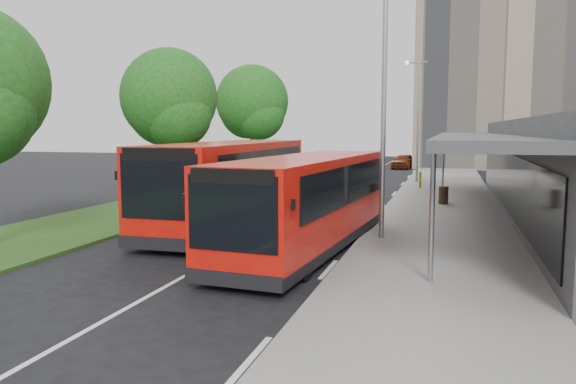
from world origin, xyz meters
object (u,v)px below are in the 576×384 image
lamp_post_near (381,95)px  litter_bin (443,195)px  tree_far (252,106)px  tree_mid (170,103)px  bollard (420,180)px  car_near (403,161)px  bus_main (307,203)px  bus_second (231,184)px  lamp_post_far (417,113)px  car_far (375,157)px

lamp_post_near → litter_bin: size_ratio=9.84×
tree_far → litter_bin: size_ratio=9.92×
tree_mid → bollard: tree_mid is taller
car_near → bus_main: bearing=-82.4°
lamp_post_near → car_near: lamp_post_near is taller
lamp_post_near → bus_second: size_ratio=0.72×
litter_bin → car_near: car_near is taller
lamp_post_far → car_near: 15.36m
bollard → car_near: (-2.43, 18.43, 0.07)m
bollard → lamp_post_far: bearing=97.5°
tree_far → car_far: size_ratio=2.03×
bus_second → litter_bin: 10.83m
lamp_post_near → car_near: bearing=93.2°
car_near → car_far: bearing=123.7°
tree_mid → litter_bin: (13.04, 2.01, -4.33)m
litter_bin → bollard: 7.34m
lamp_post_far → car_far: size_ratio=2.01×
litter_bin → bollard: bearing=101.2°
lamp_post_near → litter_bin: lamp_post_near is taller
tree_far → car_near: bearing=59.5°
lamp_post_far → bus_second: size_ratio=0.72×
tree_far → bus_second: bearing=-72.8°
tree_far → bollard: 12.81m
bus_second → car_far: bus_second is taller
lamp_post_far → bus_second: bearing=-107.0°
bus_second → car_far: size_ratio=2.81×
tree_mid → lamp_post_near: (11.13, -7.05, -0.17)m
tree_far → car_far: (5.66, 22.81, -4.55)m
lamp_post_near → bus_main: (-1.90, -1.99, -3.27)m
lamp_post_far → bus_main: bearing=-94.9°
bollard → car_far: size_ratio=0.24×
bus_second → bollard: size_ratio=11.92×
litter_bin → car_far: (-7.38, 32.80, 0.10)m
lamp_post_near → bus_second: bearing=166.0°
litter_bin → car_near: (-3.85, 25.63, 0.13)m
bus_second → bollard: (6.18, 14.84, -1.00)m
car_far → bus_main: bearing=-96.9°
bus_second → car_far: bearing=89.1°
bus_main → bollard: size_ratio=10.85×
bollard → tree_mid: bearing=-141.6°
tree_mid → bus_main: bearing=-44.4°
bus_main → car_near: bus_main is taller
lamp_post_far → car_near: size_ratio=1.98×
lamp_post_far → bollard: 5.57m
tree_mid → lamp_post_near: size_ratio=0.95×
lamp_post_near → car_far: bearing=97.4°
car_near → car_far: car_near is taller
bus_second → litter_bin: bearing=44.6°
lamp_post_far → car_far: bearing=104.0°
tree_mid → car_near: (9.20, 27.64, -4.20)m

